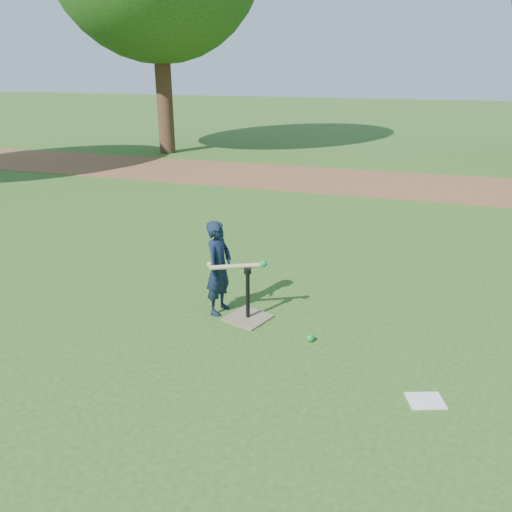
% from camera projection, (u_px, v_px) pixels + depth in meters
% --- Properties ---
extents(ground, '(80.00, 80.00, 0.00)m').
position_uv_depth(ground, '(238.00, 317.00, 5.68)').
color(ground, '#285116').
rests_on(ground, ground).
extents(dirt_strip, '(24.00, 3.00, 0.01)m').
position_uv_depth(dirt_strip, '(340.00, 180.00, 12.34)').
color(dirt_strip, brown).
rests_on(dirt_strip, ground).
extents(child, '(0.31, 0.43, 1.10)m').
position_uv_depth(child, '(219.00, 268.00, 5.62)').
color(child, black).
rests_on(child, ground).
extents(wiffle_ball_ground, '(0.08, 0.08, 0.08)m').
position_uv_depth(wiffle_ball_ground, '(310.00, 338.00, 5.17)').
color(wiffle_ball_ground, '#0C8E38').
rests_on(wiffle_ball_ground, ground).
extents(clipboard, '(0.36, 0.32, 0.01)m').
position_uv_depth(clipboard, '(426.00, 401.00, 4.26)').
color(clipboard, silver).
rests_on(clipboard, ground).
extents(batting_tee, '(0.55, 0.55, 0.61)m').
position_uv_depth(batting_tee, '(248.00, 310.00, 5.60)').
color(batting_tee, '#7A6D4D').
rests_on(batting_tee, ground).
extents(swing_action, '(0.64, 0.31, 0.09)m').
position_uv_depth(swing_action, '(239.00, 266.00, 5.44)').
color(swing_action, tan).
rests_on(swing_action, ground).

